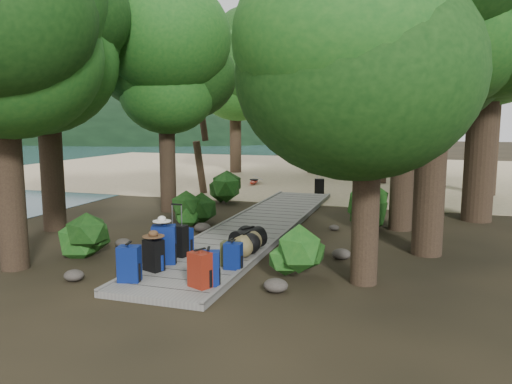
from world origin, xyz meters
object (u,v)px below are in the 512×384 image
(duffel_right_black, at_px, (248,239))
(suitcase_on_boardwalk, at_px, (177,241))
(backpack_left_c, at_px, (164,242))
(backpack_right_b, at_px, (209,266))
(backpack_left_a, at_px, (129,262))
(sun_lounger, at_px, (403,185))
(lone_suitcase_on_sand, at_px, (319,186))
(backpack_left_d, at_px, (184,238))
(backpack_right_a, at_px, (200,268))
(backpack_left_b, at_px, (154,253))
(backpack_right_c, at_px, (233,255))
(backpack_right_d, at_px, (231,252))
(kayak, at_px, (254,181))
(duffel_right_khaki, at_px, (247,244))

(duffel_right_black, xyz_separation_m, suitcase_on_boardwalk, (-1.25, -0.92, 0.09))
(backpack_left_c, xyz_separation_m, backpack_right_b, (1.37, -0.95, -0.09))
(backpack_left_a, height_order, sun_lounger, backpack_left_a)
(lone_suitcase_on_sand, bearing_deg, backpack_left_d, -109.46)
(backpack_right_a, height_order, duffel_right_black, backpack_right_a)
(backpack_left_a, bearing_deg, sun_lounger, 59.00)
(backpack_left_b, bearing_deg, backpack_left_a, -77.21)
(backpack_left_c, relative_size, backpack_right_c, 1.51)
(backpack_right_a, bearing_deg, backpack_left_d, 147.17)
(backpack_left_c, height_order, backpack_right_d, backpack_left_c)
(kayak, bearing_deg, backpack_right_b, -82.21)
(backpack_left_d, height_order, backpack_right_c, backpack_right_c)
(backpack_left_c, bearing_deg, lone_suitcase_on_sand, 62.57)
(backpack_left_b, height_order, duffel_right_black, backpack_left_b)
(duffel_right_khaki, bearing_deg, kayak, 113.35)
(backpack_left_a, relative_size, kayak, 0.25)
(backpack_left_d, relative_size, backpack_right_a, 0.84)
(backpack_left_a, height_order, duffel_right_black, backpack_left_a)
(backpack_right_b, relative_size, duffel_right_khaki, 1.02)
(backpack_left_b, relative_size, suitcase_on_boardwalk, 1.01)
(backpack_right_c, xyz_separation_m, lone_suitcase_on_sand, (-0.36, 10.87, -0.09))
(backpack_left_a, bearing_deg, backpack_left_d, 77.00)
(backpack_right_c, xyz_separation_m, suitcase_on_boardwalk, (-1.44, 0.51, 0.05))
(kayak, bearing_deg, lone_suitcase_on_sand, -37.44)
(backpack_left_a, bearing_deg, duffel_right_black, 50.75)
(backpack_left_a, height_order, kayak, backpack_left_a)
(backpack_left_b, bearing_deg, backpack_right_d, 50.27)
(backpack_right_d, height_order, suitcase_on_boardwalk, suitcase_on_boardwalk)
(backpack_left_b, relative_size, kayak, 0.23)
(backpack_left_b, bearing_deg, backpack_left_c, 114.57)
(kayak, bearing_deg, backpack_left_c, -86.93)
(suitcase_on_boardwalk, height_order, kayak, suitcase_on_boardwalk)
(backpack_left_c, xyz_separation_m, kayak, (-2.31, 12.92, -0.38))
(backpack_right_a, height_order, kayak, backpack_right_a)
(backpack_left_d, relative_size, backpack_right_b, 0.84)
(duffel_right_black, bearing_deg, backpack_left_a, -90.69)
(suitcase_on_boardwalk, bearing_deg, backpack_left_d, 111.47)
(backpack_left_c, relative_size, backpack_right_d, 1.61)
(suitcase_on_boardwalk, bearing_deg, backpack_left_a, -79.67)
(backpack_left_d, height_order, duffel_right_khaki, backpack_left_d)
(duffel_right_khaki, xyz_separation_m, sun_lounger, (2.93, 11.11, -0.04))
(backpack_left_a, distance_m, suitcase_on_boardwalk, 1.77)
(backpack_right_d, relative_size, duffel_right_khaki, 0.81)
(duffel_right_khaki, distance_m, kayak, 12.30)
(duffel_right_khaki, xyz_separation_m, lone_suitcase_on_sand, (-0.25, 9.76, -0.03))
(backpack_left_a, height_order, backpack_left_d, backpack_left_a)
(duffel_right_khaki, distance_m, lone_suitcase_on_sand, 9.76)
(suitcase_on_boardwalk, bearing_deg, backpack_right_a, -40.48)
(duffel_right_black, bearing_deg, backpack_right_a, -64.57)
(duffel_right_khaki, height_order, duffel_right_black, duffel_right_black)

